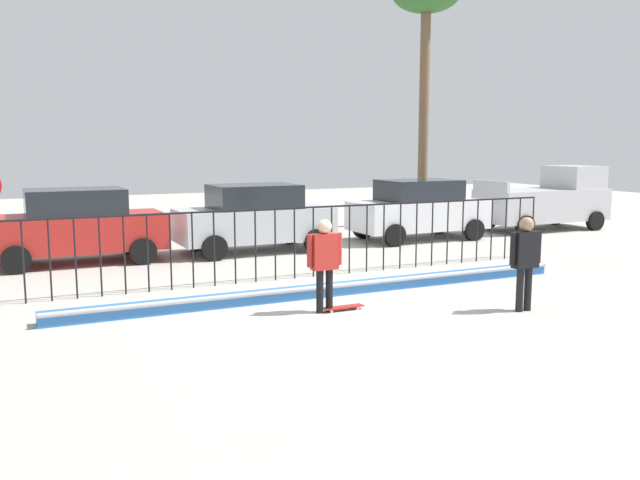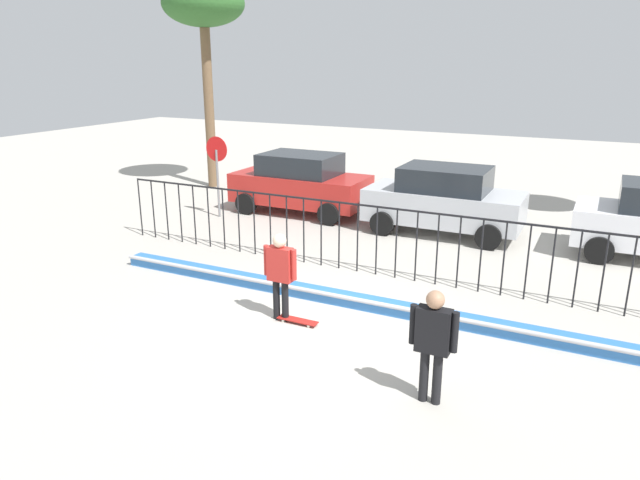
# 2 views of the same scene
# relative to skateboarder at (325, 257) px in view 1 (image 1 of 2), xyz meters

# --- Properties ---
(ground_plane) EXTENTS (60.00, 60.00, 0.00)m
(ground_plane) POSITION_rel_skateboarder_xyz_m (0.74, 0.14, -1.02)
(ground_plane) COLOR #ADA89E
(bowl_coping_ledge) EXTENTS (11.00, 0.40, 0.27)m
(bowl_coping_ledge) POSITION_rel_skateboarder_xyz_m (0.74, 1.19, -0.90)
(bowl_coping_ledge) COLOR #2D6BB7
(bowl_coping_ledge) RESTS_ON ground
(perimeter_fence) EXTENTS (14.04, 0.04, 1.62)m
(perimeter_fence) POSITION_rel_skateboarder_xyz_m (0.74, 3.07, -0.01)
(perimeter_fence) COLOR black
(perimeter_fence) RESTS_ON ground
(skateboarder) EXTENTS (0.69, 0.26, 1.70)m
(skateboarder) POSITION_rel_skateboarder_xyz_m (0.00, 0.00, 0.00)
(skateboarder) COLOR black
(skateboarder) RESTS_ON ground
(skateboard) EXTENTS (0.80, 0.20, 0.07)m
(skateboard) POSITION_rel_skateboarder_xyz_m (0.37, -0.02, -0.96)
(skateboard) COLOR #A51E19
(skateboard) RESTS_ON ground
(camera_operator) EXTENTS (0.70, 0.26, 1.73)m
(camera_operator) POSITION_rel_skateboarder_xyz_m (3.32, -1.47, 0.02)
(camera_operator) COLOR black
(camera_operator) RESTS_ON ground
(parked_car_red) EXTENTS (4.30, 2.12, 1.90)m
(parked_car_red) POSITION_rel_skateboarder_xyz_m (-3.48, 7.28, -0.05)
(parked_car_red) COLOR #B2231E
(parked_car_red) RESTS_ON ground
(parked_car_silver) EXTENTS (4.30, 2.12, 1.90)m
(parked_car_silver) POSITION_rel_skateboarder_xyz_m (1.22, 7.02, -0.05)
(parked_car_silver) COLOR #B7BABF
(parked_car_silver) RESTS_ON ground
(parked_car_white) EXTENTS (4.30, 2.12, 1.90)m
(parked_car_white) POSITION_rel_skateboarder_xyz_m (6.75, 7.09, -0.05)
(parked_car_white) COLOR silver
(parked_car_white) RESTS_ON ground
(pickup_truck) EXTENTS (4.70, 2.12, 2.24)m
(pickup_truck) POSITION_rel_skateboarder_xyz_m (12.29, 7.27, 0.02)
(pickup_truck) COLOR #B7B7BC
(pickup_truck) RESTS_ON ground
(palm_tree_tall) EXTENTS (2.43, 2.43, 8.99)m
(palm_tree_tall) POSITION_rel_skateboarder_xyz_m (8.92, 10.11, 6.80)
(palm_tree_tall) COLOR brown
(palm_tree_tall) RESTS_ON ground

